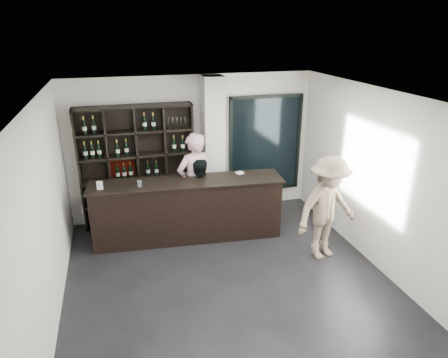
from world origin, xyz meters
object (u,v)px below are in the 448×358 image
object	(u,v)px
wine_shelf	(138,167)
taster_black	(199,196)
tasting_counter	(188,210)
customer	(327,208)
taster_pink	(194,183)

from	to	relation	value
wine_shelf	taster_black	world-z (taller)	wine_shelf
tasting_counter	customer	size ratio (longest dim) A/B	1.92
taster_black	customer	size ratio (longest dim) A/B	0.81
taster_pink	customer	distance (m)	2.50
taster_pink	taster_black	size ratio (longest dim) A/B	1.32
wine_shelf	tasting_counter	world-z (taller)	wine_shelf
tasting_counter	taster_black	world-z (taller)	taster_black
taster_pink	customer	xyz separation A→B (m)	(1.95, -1.57, -0.07)
taster_black	taster_pink	bearing A→B (deg)	-71.54
customer	wine_shelf	bearing A→B (deg)	130.77
taster_black	customer	distance (m)	2.40
wine_shelf	customer	xyz separation A→B (m)	(2.95, -2.17, -0.29)
tasting_counter	taster_black	distance (m)	0.35
tasting_counter	customer	world-z (taller)	customer
wine_shelf	taster_black	size ratio (longest dim) A/B	1.61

